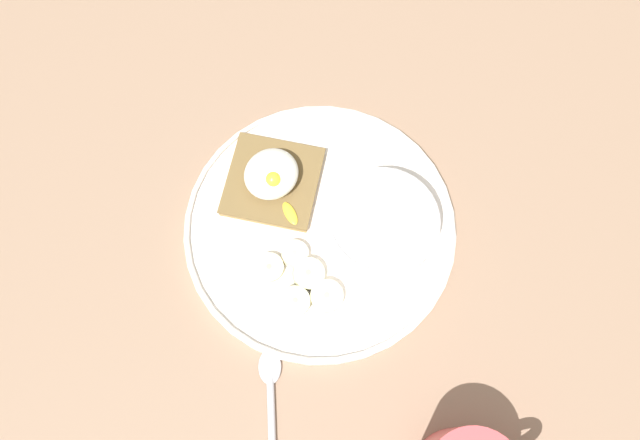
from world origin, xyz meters
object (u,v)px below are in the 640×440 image
at_px(banana_slice_inner, 269,268).
at_px(banana_slice_front, 295,301).
at_px(banana_slice_right, 327,296).
at_px(toast_slice, 273,182).
at_px(spoon, 271,396).
at_px(banana_slice_left, 294,253).
at_px(banana_slice_back, 308,274).
at_px(oatmeal_bowl, 381,227).
at_px(poached_egg, 272,175).

bearing_deg(banana_slice_inner, banana_slice_front, 76.19).
bearing_deg(banana_slice_right, toast_slice, -116.97).
relative_size(banana_slice_front, banana_slice_right, 0.95).
distance_m(banana_slice_right, spoon, 0.12).
bearing_deg(banana_slice_left, spoon, 30.03).
distance_m(toast_slice, banana_slice_inner, 0.10).
height_order(toast_slice, banana_slice_back, banana_slice_back).
xyz_separation_m(banana_slice_back, spoon, (0.12, 0.05, -0.01)).
bearing_deg(banana_slice_inner, oatmeal_bowl, 146.30).
xyz_separation_m(toast_slice, poached_egg, (0.00, 0.00, 0.02)).
xyz_separation_m(toast_slice, banana_slice_back, (0.06, 0.10, 0.00)).
bearing_deg(toast_slice, banana_slice_inner, 37.66).
bearing_deg(banana_slice_front, oatmeal_bowl, 168.14).
bearing_deg(spoon, oatmeal_bowl, -175.50).
distance_m(poached_egg, banana_slice_inner, 0.10).
bearing_deg(spoon, banana_slice_back, -158.43).
relative_size(toast_slice, spoon, 1.28).
height_order(poached_egg, banana_slice_front, poached_egg).
bearing_deg(banana_slice_left, banana_slice_front, 41.14).
bearing_deg(oatmeal_bowl, banana_slice_right, -1.07).
distance_m(banana_slice_left, banana_slice_right, 0.06).
relative_size(oatmeal_bowl, poached_egg, 1.38).
xyz_separation_m(oatmeal_bowl, banana_slice_front, (0.12, -0.02, -0.02)).
height_order(toast_slice, poached_egg, poached_egg).
distance_m(toast_slice, poached_egg, 0.02).
distance_m(banana_slice_left, banana_slice_back, 0.03).
distance_m(banana_slice_back, banana_slice_inner, 0.04).
relative_size(oatmeal_bowl, banana_slice_inner, 2.72).
bearing_deg(toast_slice, banana_slice_left, 54.84).
relative_size(poached_egg, banana_slice_front, 1.96).
xyz_separation_m(oatmeal_bowl, banana_slice_right, (0.09, -0.00, -0.02)).
xyz_separation_m(toast_slice, banana_slice_right, (0.07, 0.13, 0.00)).
xyz_separation_m(banana_slice_right, spoon, (0.12, 0.02, -0.01)).
bearing_deg(banana_slice_inner, toast_slice, -142.34).
xyz_separation_m(toast_slice, banana_slice_inner, (0.08, 0.06, -0.00)).
xyz_separation_m(oatmeal_bowl, spoon, (0.21, 0.02, -0.03)).
distance_m(banana_slice_front, banana_slice_left, 0.05).
relative_size(poached_egg, spoon, 0.81).
distance_m(oatmeal_bowl, toast_slice, 0.14).
bearing_deg(banana_slice_right, spoon, 8.86).
relative_size(banana_slice_front, banana_slice_inner, 1.01).
distance_m(oatmeal_bowl, poached_egg, 0.13).
xyz_separation_m(poached_egg, spoon, (0.18, 0.15, -0.03)).
height_order(banana_slice_right, banana_slice_inner, banana_slice_right).
bearing_deg(banana_slice_back, banana_slice_front, 13.69).
bearing_deg(spoon, toast_slice, -140.86).
distance_m(toast_slice, spoon, 0.23).
xyz_separation_m(banana_slice_left, banana_slice_right, (0.02, 0.06, 0.00)).
height_order(oatmeal_bowl, banana_slice_front, oatmeal_bowl).
bearing_deg(oatmeal_bowl, banana_slice_inner, -33.70).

